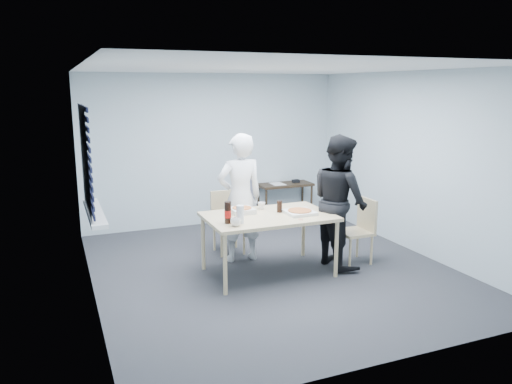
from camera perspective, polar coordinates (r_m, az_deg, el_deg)
name	(u,v)px	position (r m, az deg, el deg)	size (l,w,h in m)	color
room	(88,167)	(6.22, -18.63, 2.68)	(5.00, 5.00, 5.00)	#323338
dining_table	(269,219)	(6.35, 1.45, -3.15)	(1.60, 1.01, 0.78)	beige
chair_far	(227,217)	(7.30, -3.35, -2.86)	(0.42, 0.42, 0.89)	beige
chair_right	(360,226)	(6.97, 11.81, -3.81)	(0.42, 0.42, 0.89)	beige
person_white	(240,198)	(6.82, -1.83, -0.68)	(0.65, 0.42, 1.77)	silver
person_black	(340,201)	(6.73, 9.53, -1.02)	(0.86, 0.47, 1.77)	black
side_table	(285,188)	(9.08, 3.35, 0.49)	(0.98, 0.44, 0.66)	#322316
stool	(244,209)	(8.30, -1.38, -2.00)	(0.35, 0.35, 0.49)	black
backpack	(244,191)	(8.21, -1.36, 0.16)	(0.31, 0.23, 0.43)	slate
pizza_box_a	(242,210)	(6.44, -1.61, -2.09)	(0.29, 0.29, 0.07)	silver
pizza_box_b	(300,212)	(6.41, 5.01, -2.29)	(0.36, 0.36, 0.05)	silver
mug_a	(236,222)	(5.83, -2.33, -3.45)	(0.12, 0.12, 0.10)	white
mug_b	(261,206)	(6.62, 0.63, -1.58)	(0.10, 0.10, 0.09)	white
cola_glass	(279,207)	(6.46, 2.70, -1.67)	(0.07, 0.07, 0.15)	black
soda_bottle	(228,213)	(5.93, -3.24, -2.40)	(0.08, 0.08, 0.26)	black
plastic_cups	(240,214)	(5.93, -1.83, -2.57)	(0.09, 0.09, 0.22)	silver
rubber_band	(301,219)	(6.14, 5.14, -3.15)	(0.06, 0.06, 0.00)	red
papers	(278,184)	(9.01, 2.47, 0.94)	(0.22, 0.30, 0.01)	white
black_box	(296,181)	(9.16, 4.57, 1.26)	(0.13, 0.09, 0.05)	black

